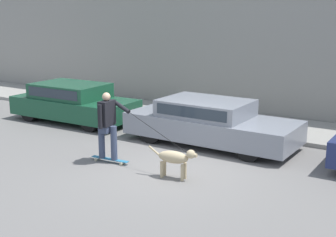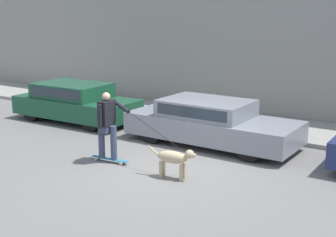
{
  "view_description": "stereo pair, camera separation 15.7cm",
  "coord_description": "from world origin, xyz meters",
  "px_view_note": "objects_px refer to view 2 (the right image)",
  "views": [
    {
      "loc": [
        5.37,
        -8.46,
        3.52
      ],
      "look_at": [
        -0.48,
        0.76,
        0.95
      ],
      "focal_mm": 50.0,
      "sensor_mm": 36.0,
      "label": 1
    },
    {
      "loc": [
        5.5,
        -8.38,
        3.52
      ],
      "look_at": [
        -0.48,
        0.76,
        0.95
      ],
      "focal_mm": 50.0,
      "sensor_mm": 36.0,
      "label": 2
    }
  ],
  "objects_px": {
    "parked_car_0": "(76,102)",
    "dog": "(174,158)",
    "parked_car_1": "(211,123)",
    "skateboarder": "(107,123)"
  },
  "relations": [
    {
      "from": "parked_car_0",
      "to": "skateboarder",
      "type": "bearing_deg",
      "value": -37.59
    },
    {
      "from": "parked_car_1",
      "to": "parked_car_0",
      "type": "bearing_deg",
      "value": -179.3
    },
    {
      "from": "parked_car_1",
      "to": "skateboarder",
      "type": "height_order",
      "value": "skateboarder"
    },
    {
      "from": "dog",
      "to": "skateboarder",
      "type": "height_order",
      "value": "skateboarder"
    },
    {
      "from": "parked_car_0",
      "to": "dog",
      "type": "height_order",
      "value": "parked_car_0"
    },
    {
      "from": "parked_car_0",
      "to": "parked_car_1",
      "type": "bearing_deg",
      "value": -1.32
    },
    {
      "from": "parked_car_1",
      "to": "dog",
      "type": "distance_m",
      "value": 2.78
    },
    {
      "from": "parked_car_0",
      "to": "skateboarder",
      "type": "height_order",
      "value": "skateboarder"
    },
    {
      "from": "dog",
      "to": "skateboarder",
      "type": "relative_size",
      "value": 0.41
    },
    {
      "from": "dog",
      "to": "skateboarder",
      "type": "distance_m",
      "value": 1.95
    }
  ]
}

